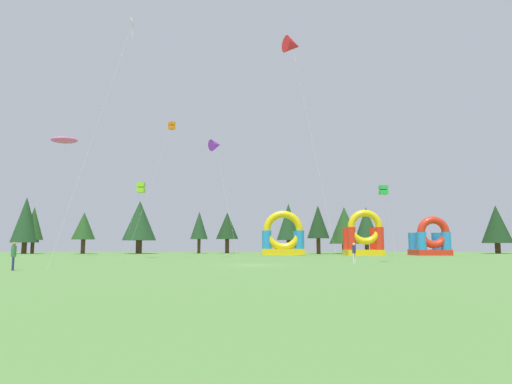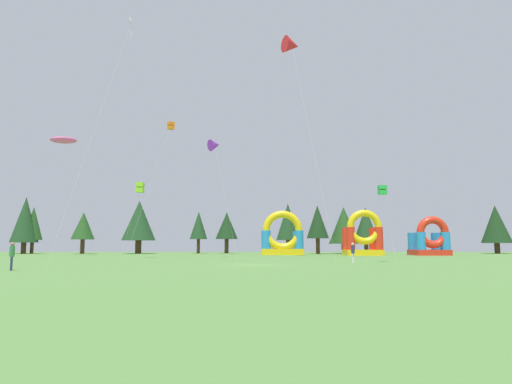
{
  "view_description": "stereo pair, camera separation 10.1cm",
  "coord_description": "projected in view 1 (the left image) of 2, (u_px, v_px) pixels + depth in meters",
  "views": [
    {
      "loc": [
        0.14,
        -35.34,
        1.65
      ],
      "look_at": [
        0.0,
        13.88,
        7.4
      ],
      "focal_mm": 31.28,
      "sensor_mm": 36.0,
      "label": 1
    },
    {
      "loc": [
        0.24,
        -35.34,
        1.65
      ],
      "look_at": [
        0.0,
        13.88,
        7.4
      ],
      "focal_mm": 31.28,
      "sensor_mm": 36.0,
      "label": 2
    }
  ],
  "objects": [
    {
      "name": "kite_purple_delta",
      "position": [
        217.0,
        145.0,
        53.57
      ],
      "size": [
        3.97,
        4.95,
        14.32
      ],
      "color": "purple",
      "rests_on": "ground_plane"
    },
    {
      "name": "tree_row_3",
      "position": [
        141.0,
        221.0,
        78.14
      ],
      "size": [
        5.82,
        5.82,
        9.22
      ],
      "color": "#4C331E",
      "rests_on": "ground_plane"
    },
    {
      "name": "tree_row_0",
      "position": [
        27.0,
        220.0,
        77.0
      ],
      "size": [
        4.58,
        4.58,
        9.76
      ],
      "color": "#4C331E",
      "rests_on": "ground_plane"
    },
    {
      "name": "kite_pink_parafoil",
      "position": [
        66.0,
        140.0,
        61.25
      ],
      "size": [
        6.49,
        4.12,
        16.54
      ],
      "color": "#EA599E",
      "rests_on": "ground_plane"
    },
    {
      "name": "ground_plane",
      "position": [
        255.0,
        265.0,
        34.91
      ],
      "size": [
        120.0,
        120.0,
        0.0
      ],
      "primitive_type": "plane",
      "color": "#5B8C42"
    },
    {
      "name": "inflatable_red_slide",
      "position": [
        365.0,
        238.0,
        64.53
      ],
      "size": [
        5.25,
        4.36,
        6.56
      ],
      "color": "yellow",
      "rests_on": "ground_plane"
    },
    {
      "name": "tree_row_7",
      "position": [
        319.0,
        222.0,
        75.36
      ],
      "size": [
        3.73,
        3.73,
        8.19
      ],
      "color": "#4C331E",
      "rests_on": "ground_plane"
    },
    {
      "name": "tree_row_1",
      "position": [
        35.0,
        224.0,
        77.78
      ],
      "size": [
        3.25,
        3.25,
        8.13
      ],
      "color": "#4C331E",
      "rests_on": "ground_plane"
    },
    {
      "name": "kite_red_delta",
      "position": [
        294.0,
        45.0,
        55.52
      ],
      "size": [
        4.85,
        9.73,
        27.37
      ],
      "color": "red",
      "rests_on": "ground_plane"
    },
    {
      "name": "kite_green_box",
      "position": [
        385.0,
        190.0,
        40.46
      ],
      "size": [
        1.4,
        0.71,
        6.94
      ],
      "color": "green",
      "rests_on": "ground_plane"
    },
    {
      "name": "tree_row_5",
      "position": [
        229.0,
        226.0,
        81.04
      ],
      "size": [
        4.04,
        4.04,
        7.4
      ],
      "color": "#4C331E",
      "rests_on": "ground_plane"
    },
    {
      "name": "inflatable_yellow_castle",
      "position": [
        284.0,
        240.0,
        68.25
      ],
      "size": [
        6.32,
        4.82,
        6.7
      ],
      "color": "yellow",
      "rests_on": "ground_plane"
    },
    {
      "name": "kite_white_diamond",
      "position": [
        134.0,
        26.0,
        36.33
      ],
      "size": [
        4.07,
        4.98,
        20.03
      ],
      "color": "white",
      "rests_on": "ground_plane"
    },
    {
      "name": "inflatable_blue_arch",
      "position": [
        432.0,
        241.0,
        65.37
      ],
      "size": [
        4.91,
        4.86,
        5.67
      ],
      "color": "red",
      "rests_on": "ground_plane"
    },
    {
      "name": "kite_orange_box",
      "position": [
        173.0,
        126.0,
        51.77
      ],
      "size": [
        4.46,
        3.6,
        15.74
      ],
      "color": "orange",
      "rests_on": "ground_plane"
    },
    {
      "name": "person_left_edge",
      "position": [
        15.0,
        254.0,
        28.0
      ],
      "size": [
        0.42,
        0.42,
        1.77
      ],
      "rotation": [
        0.0,
        0.0,
        5.28
      ],
      "color": "navy",
      "rests_on": "ground_plane"
    },
    {
      "name": "tree_row_9",
      "position": [
        368.0,
        223.0,
        77.55
      ],
      "size": [
        3.97,
        3.97,
        8.07
      ],
      "color": "#4C331E",
      "rests_on": "ground_plane"
    },
    {
      "name": "tree_row_10",
      "position": [
        498.0,
        224.0,
        78.39
      ],
      "size": [
        5.09,
        5.09,
        8.47
      ],
      "color": "#4C331E",
      "rests_on": "ground_plane"
    },
    {
      "name": "tree_row_2",
      "position": [
        85.0,
        226.0,
        76.84
      ],
      "size": [
        3.92,
        3.92,
        7.11
      ],
      "color": "#4C331E",
      "rests_on": "ground_plane"
    },
    {
      "name": "tree_row_6",
      "position": [
        290.0,
        222.0,
        81.11
      ],
      "size": [
        4.33,
        4.33,
        9.0
      ],
      "color": "#4C331E",
      "rests_on": "ground_plane"
    },
    {
      "name": "kite_lime_box",
      "position": [
        142.0,
        188.0,
        51.85
      ],
      "size": [
        2.42,
        0.83,
        8.77
      ],
      "color": "#8CD826",
      "rests_on": "ground_plane"
    },
    {
      "name": "tree_row_8",
      "position": [
        346.0,
        225.0,
        78.02
      ],
      "size": [
        5.3,
        5.3,
        8.15
      ],
      "color": "#4C331E",
      "rests_on": "ground_plane"
    },
    {
      "name": "tree_row_4",
      "position": [
        201.0,
        226.0,
        79.97
      ],
      "size": [
        3.12,
        3.12,
        7.46
      ],
      "color": "#4C331E",
      "rests_on": "ground_plane"
    },
    {
      "name": "person_midfield",
      "position": [
        355.0,
        251.0,
        38.92
      ],
      "size": [
        0.42,
        0.42,
        1.75
      ],
      "rotation": [
        0.0,
        0.0,
        0.7
      ],
      "color": "silver",
      "rests_on": "ground_plane"
    }
  ]
}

